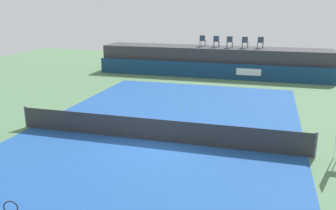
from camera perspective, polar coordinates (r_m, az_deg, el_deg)
ground_plane at (r=17.50m, az=0.87°, el=-2.29°), size 48.00×48.00×0.00m
court_inner at (r=14.79m, az=-2.18°, el=-5.76°), size 12.00×22.00×0.00m
sponsor_wall at (r=27.34m, az=6.67°, el=5.53°), size 18.00×0.22×1.20m
spectator_platform at (r=29.01m, az=7.27°, el=7.10°), size 18.00×2.80×2.20m
spectator_chair_far_left at (r=29.13m, az=5.61°, el=10.35°), size 0.47×0.47×0.89m
spectator_chair_left at (r=28.69m, az=7.80°, el=10.20°), size 0.44×0.44×0.89m
spectator_chair_center at (r=28.44m, az=9.91°, el=10.06°), size 0.45×0.45×0.89m
spectator_chair_right at (r=28.37m, az=12.30°, el=9.92°), size 0.47×0.47×0.89m
spectator_chair_far_right at (r=28.56m, az=14.68°, el=9.81°), size 0.48×0.48×0.89m
tennis_net at (r=14.62m, az=-2.20°, el=-4.04°), size 12.40×0.02×0.95m
net_post_near at (r=17.48m, az=-21.92°, el=-1.77°), size 0.10×0.10×1.00m
net_post_far at (r=14.09m, az=22.67°, el=-5.99°), size 0.10×0.10×1.00m
tennis_ball at (r=19.08m, az=2.04°, el=-0.63°), size 0.07×0.07×0.07m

